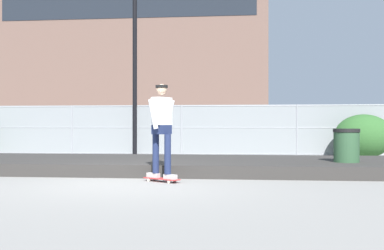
# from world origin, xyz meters

# --- Properties ---
(ground_plane) EXTENTS (120.00, 120.00, 0.00)m
(ground_plane) POSITION_xyz_m (0.00, 0.00, 0.00)
(ground_plane) COLOR gray
(gravel_berm) EXTENTS (17.92, 3.48, 0.28)m
(gravel_berm) POSITION_xyz_m (0.00, 2.48, 0.14)
(gravel_berm) COLOR #33302D
(gravel_berm) RESTS_ON ground_plane
(skateboard) EXTENTS (0.79, 0.59, 0.07)m
(skateboard) POSITION_xyz_m (0.56, 0.24, 0.06)
(skateboard) COLOR #B22D2D
(skateboard) RESTS_ON ground_plane
(skater) EXTENTS (0.67, 0.61, 1.84)m
(skater) POSITION_xyz_m (0.56, 0.24, 1.13)
(skater) COLOR #B2ADA8
(skater) RESTS_ON skateboard
(chain_fence) EXTENTS (25.14, 0.06, 1.85)m
(chain_fence) POSITION_xyz_m (-0.00, 7.97, 0.93)
(chain_fence) COLOR gray
(chain_fence) RESTS_ON ground_plane
(street_lamp) EXTENTS (0.44, 0.44, 6.42)m
(street_lamp) POSITION_xyz_m (-1.65, 7.50, 4.02)
(street_lamp) COLOR black
(street_lamp) RESTS_ON ground_plane
(parked_car_near) EXTENTS (4.43, 2.01, 1.66)m
(parked_car_near) POSITION_xyz_m (-2.97, 11.72, 0.84)
(parked_car_near) COLOR silver
(parked_car_near) RESTS_ON ground_plane
(parked_car_mid) EXTENTS (4.48, 2.10, 1.66)m
(parked_car_mid) POSITION_xyz_m (3.75, 11.43, 0.84)
(parked_car_mid) COLOR #B7BABF
(parked_car_mid) RESTS_ON ground_plane
(library_building) EXTENTS (26.21, 14.24, 19.83)m
(library_building) POSITION_xyz_m (-8.22, 39.44, 9.92)
(library_building) COLOR brown
(library_building) RESTS_ON ground_plane
(shrub_right) EXTENTS (1.91, 1.56, 1.47)m
(shrub_right) POSITION_xyz_m (6.26, 7.08, 0.74)
(shrub_right) COLOR #2D5B28
(shrub_right) RESTS_ON ground_plane
(trash_bin) EXTENTS (0.59, 0.59, 1.03)m
(trash_bin) POSITION_xyz_m (4.49, 1.97, 0.52)
(trash_bin) COLOR #2D5133
(trash_bin) RESTS_ON ground_plane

